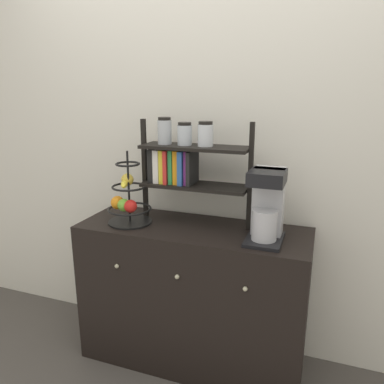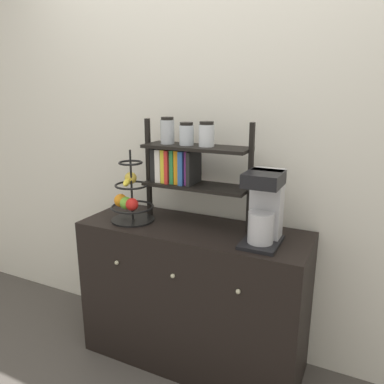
{
  "view_description": "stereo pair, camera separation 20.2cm",
  "coord_description": "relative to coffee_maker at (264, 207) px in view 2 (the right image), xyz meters",
  "views": [
    {
      "loc": [
        0.66,
        -1.6,
        1.58
      ],
      "look_at": [
        -0.0,
        0.23,
        1.05
      ],
      "focal_mm": 35.0,
      "sensor_mm": 36.0,
      "label": 1
    },
    {
      "loc": [
        0.85,
        -1.53,
        1.58
      ],
      "look_at": [
        -0.0,
        0.23,
        1.05
      ],
      "focal_mm": 35.0,
      "sensor_mm": 36.0,
      "label": 2
    }
  ],
  "objects": [
    {
      "name": "ground_plane",
      "position": [
        -0.41,
        -0.19,
        -1.03
      ],
      "size": [
        12.0,
        12.0,
        0.0
      ],
      "primitive_type": "plane",
      "color": "#47423D"
    },
    {
      "name": "wall_back",
      "position": [
        -0.41,
        0.31,
        0.27
      ],
      "size": [
        7.0,
        0.05,
        2.6
      ],
      "primitive_type": "cube",
      "color": "silver",
      "rests_on": "ground_plane"
    },
    {
      "name": "sideboard",
      "position": [
        -0.41,
        0.03,
        -0.61
      ],
      "size": [
        1.28,
        0.48,
        0.85
      ],
      "color": "black",
      "rests_on": "ground_plane"
    },
    {
      "name": "coffee_maker",
      "position": [
        0.0,
        0.0,
        0.0
      ],
      "size": [
        0.18,
        0.25,
        0.36
      ],
      "color": "black",
      "rests_on": "sideboard"
    },
    {
      "name": "fruit_stand",
      "position": [
        -0.78,
        -0.03,
        -0.05
      ],
      "size": [
        0.25,
        0.25,
        0.42
      ],
      "color": "black",
      "rests_on": "sideboard"
    },
    {
      "name": "shelf_hutch",
      "position": [
        -0.49,
        0.11,
        0.17
      ],
      "size": [
        0.64,
        0.2,
        0.59
      ],
      "color": "black",
      "rests_on": "sideboard"
    }
  ]
}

